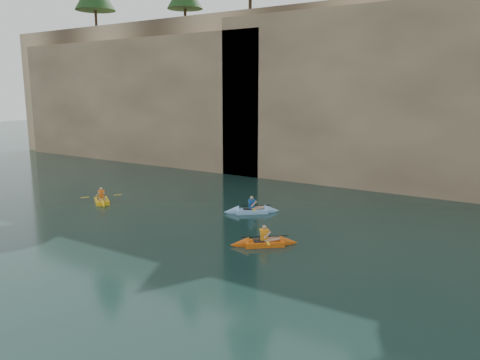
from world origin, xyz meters
The scene contains 9 objects.
ground centered at (0.00, 0.00, 0.00)m, with size 160.00×160.00×0.00m, color black.
cliff centered at (0.00, 30.00, 6.00)m, with size 70.00×16.00×12.00m, color tan.
cliff_slab_west centered at (-20.00, 22.60, 5.28)m, with size 26.00×2.40×10.56m, color tan.
cliff_slab_center centered at (2.00, 22.60, 5.70)m, with size 24.00×2.40×11.40m, color tan.
sea_cave_west centered at (-18.00, 21.95, 2.00)m, with size 4.50×1.00×4.00m, color black.
sea_cave_center centered at (-4.00, 21.95, 1.60)m, with size 3.50×1.00×3.20m, color black.
kayaker_orange centered at (0.73, 9.07, 0.13)m, with size 2.50×2.26×1.04m.
kayaker_yellow centered at (-10.32, 10.38, 0.13)m, with size 2.53×2.04×1.07m.
kayaker_ltblue_mid centered at (-2.34, 13.06, 0.13)m, with size 2.59×2.31×1.07m.
Camera 1 is at (9.64, -6.28, 6.07)m, focal length 35.00 mm.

